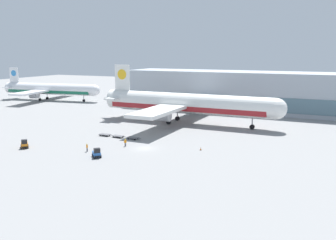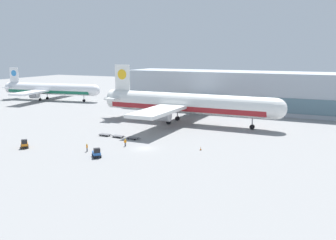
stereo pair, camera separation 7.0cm
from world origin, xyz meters
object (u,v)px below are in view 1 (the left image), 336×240
object	(u,v)px
baggage_tug_mid	(97,153)
baggage_dolly_third	(133,138)
baggage_dolly_second	(118,136)
ground_crew_near	(87,147)
baggage_tug_foreground	(24,144)
airplane_distant	(49,89)
ground_crew_far	(125,142)
airplane_main	(183,104)
baggage_dolly_lead	(105,134)
traffic_cone_near	(201,149)

from	to	relation	value
baggage_tug_mid	baggage_dolly_third	xyz separation A→B (m)	(-1.39, 16.72, -0.49)
baggage_dolly_second	ground_crew_near	distance (m)	14.12
baggage_tug_foreground	baggage_tug_mid	size ratio (longest dim) A/B	1.01
airplane_distant	baggage_tug_foreground	world-z (taller)	airplane_distant
baggage_tug_mid	ground_crew_far	size ratio (longest dim) A/B	1.60
baggage_dolly_second	ground_crew_near	world-z (taller)	ground_crew_near
airplane_main	baggage_dolly_lead	world-z (taller)	airplane_main
baggage_dolly_lead	traffic_cone_near	distance (m)	26.93
ground_crew_near	ground_crew_far	xyz separation A→B (m)	(5.04, 7.31, -0.01)
baggage_tug_foreground	airplane_distant	bearing A→B (deg)	172.65
ground_crew_near	traffic_cone_near	size ratio (longest dim) A/B	2.33
airplane_distant	baggage_dolly_second	world-z (taller)	airplane_distant
baggage_tug_mid	traffic_cone_near	size ratio (longest dim) A/B	3.69
airplane_distant	baggage_tug_mid	world-z (taller)	airplane_distant
airplane_distant	baggage_dolly_third	world-z (taller)	airplane_distant
ground_crew_near	traffic_cone_near	bearing A→B (deg)	56.02
baggage_dolly_lead	baggage_dolly_third	bearing A→B (deg)	1.13
baggage_dolly_lead	baggage_dolly_third	distance (m)	8.33
baggage_dolly_lead	baggage_dolly_second	size ratio (longest dim) A/B	1.00
baggage_dolly_third	ground_crew_far	world-z (taller)	ground_crew_far
airplane_main	baggage_dolly_third	distance (m)	25.22
baggage_dolly_third	baggage_dolly_second	bearing A→B (deg)	-179.06
baggage_tug_foreground	baggage_dolly_lead	bearing A→B (deg)	106.08
ground_crew_near	ground_crew_far	world-z (taller)	ground_crew_near
airplane_distant	ground_crew_near	size ratio (longest dim) A/B	27.78
baggage_tug_mid	ground_crew_far	distance (m)	10.12
baggage_tug_foreground	baggage_tug_mid	xyz separation A→B (m)	(18.89, 0.67, 0.00)
baggage_tug_mid	baggage_dolly_lead	xyz separation A→B (m)	(-9.71, 16.92, -0.49)
traffic_cone_near	airplane_main	bearing A→B (deg)	119.83
baggage_tug_foreground	baggage_dolly_third	distance (m)	24.68
baggage_dolly_lead	airplane_main	bearing A→B (deg)	67.46
baggage_dolly_third	ground_crew_far	size ratio (longest dim) A/B	2.19
baggage_dolly_third	traffic_cone_near	distance (m)	18.64
baggage_dolly_third	airplane_main	bearing A→B (deg)	85.51
baggage_tug_foreground	traffic_cone_near	bearing A→B (deg)	66.07
airplane_main	ground_crew_far	world-z (taller)	airplane_main
baggage_tug_mid	baggage_dolly_second	size ratio (longest dim) A/B	0.73
baggage_dolly_lead	baggage_dolly_second	bearing A→B (deg)	1.34
baggage_dolly_second	baggage_dolly_third	size ratio (longest dim) A/B	1.00
airplane_distant	baggage_dolly_lead	world-z (taller)	airplane_distant
baggage_dolly_third	ground_crew_near	world-z (taller)	ground_crew_near
baggage_tug_mid	ground_crew_near	world-z (taller)	baggage_tug_mid
baggage_tug_foreground	ground_crew_near	bearing A→B (deg)	57.15
baggage_dolly_lead	baggage_dolly_second	distance (m)	4.01
airplane_distant	baggage_dolly_second	xyz separation A→B (m)	(66.57, -48.35, -4.44)
baggage_dolly_lead	traffic_cone_near	world-z (taller)	traffic_cone_near
ground_crew_near	traffic_cone_near	world-z (taller)	ground_crew_near
baggage_dolly_second	baggage_dolly_third	xyz separation A→B (m)	(4.32, -0.12, 0.00)
baggage_dolly_third	airplane_distant	bearing A→B (deg)	148.14
baggage_tug_mid	traffic_cone_near	distance (m)	22.21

